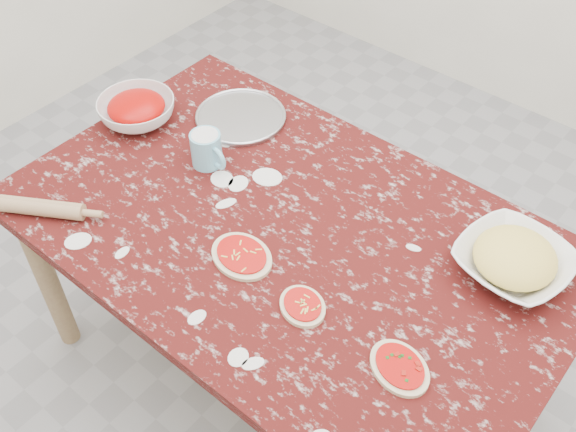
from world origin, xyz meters
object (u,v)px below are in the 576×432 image
(pizza_tray, at_px, (241,117))
(rolling_pin, at_px, (42,208))
(worktable, at_px, (288,248))
(cheese_bowl, at_px, (513,263))
(flour_mug, at_px, (207,149))
(sauce_bowl, at_px, (137,111))

(pizza_tray, distance_m, rolling_pin, 0.71)
(worktable, height_order, cheese_bowl, cheese_bowl)
(worktable, xyz_separation_m, flour_mug, (-0.37, 0.05, 0.14))
(worktable, distance_m, flour_mug, 0.40)
(worktable, height_order, flour_mug, flour_mug)
(sauce_bowl, distance_m, rolling_pin, 0.48)
(pizza_tray, relative_size, rolling_pin, 1.19)
(pizza_tray, xyz_separation_m, sauce_bowl, (-0.26, -0.22, 0.03))
(worktable, bearing_deg, pizza_tray, 147.24)
(flour_mug, bearing_deg, sauce_bowl, 178.92)
(sauce_bowl, bearing_deg, flour_mug, -1.08)
(cheese_bowl, distance_m, flour_mug, 0.95)
(sauce_bowl, height_order, flour_mug, flour_mug)
(pizza_tray, bearing_deg, flour_mug, -71.86)
(cheese_bowl, bearing_deg, rolling_pin, -149.63)
(flour_mug, xyz_separation_m, rolling_pin, (-0.21, -0.46, -0.03))
(rolling_pin, bearing_deg, sauce_bowl, 104.31)
(pizza_tray, height_order, sauce_bowl, sauce_bowl)
(cheese_bowl, relative_size, rolling_pin, 1.17)
(pizza_tray, height_order, flour_mug, flour_mug)
(sauce_bowl, height_order, rolling_pin, sauce_bowl)
(cheese_bowl, height_order, flour_mug, flour_mug)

